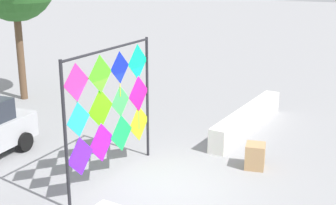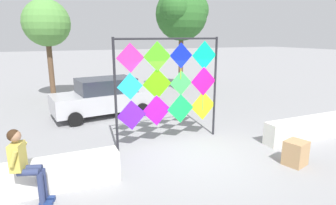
% 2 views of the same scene
% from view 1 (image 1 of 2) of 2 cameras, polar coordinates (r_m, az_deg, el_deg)
% --- Properties ---
extents(ground, '(120.00, 120.00, 0.00)m').
position_cam_1_polar(ground, '(10.88, -0.25, -10.19)').
color(ground, gray).
extents(plaza_ledge_right, '(4.67, 0.47, 0.69)m').
position_cam_1_polar(plaza_ledge_right, '(14.52, 9.70, -2.02)').
color(plaza_ledge_right, silver).
rests_on(plaza_ledge_right, ground).
extents(kite_display_rack, '(3.32, 0.23, 3.16)m').
position_cam_1_polar(kite_display_rack, '(10.67, -6.86, -0.16)').
color(kite_display_rack, '#232328').
rests_on(kite_display_rack, ground).
extents(cardboard_box_large, '(0.62, 0.59, 0.63)m').
position_cam_1_polar(cardboard_box_large, '(11.89, 10.57, -6.44)').
color(cardboard_box_large, tan).
rests_on(cardboard_box_large, ground).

